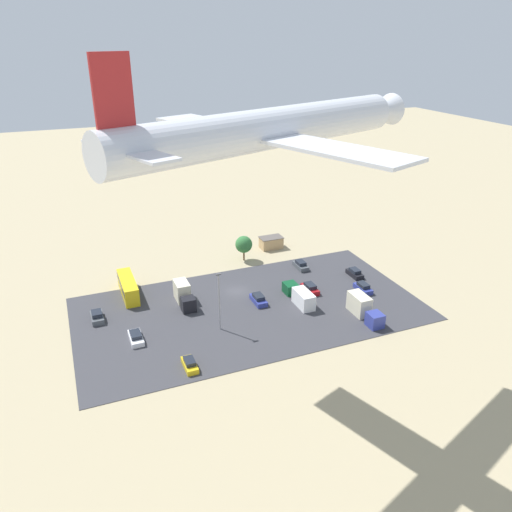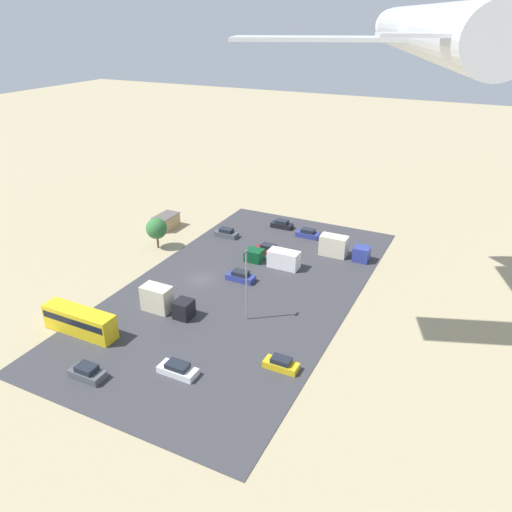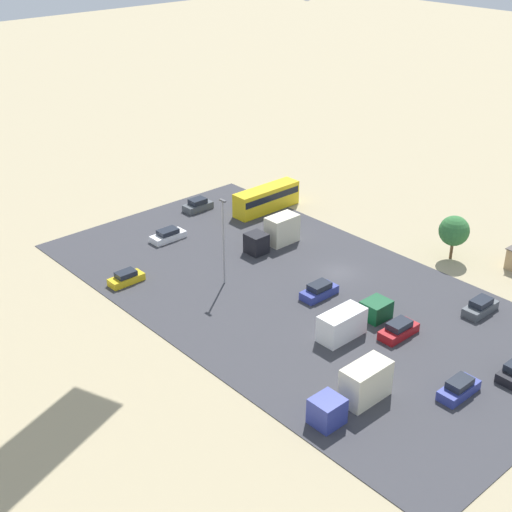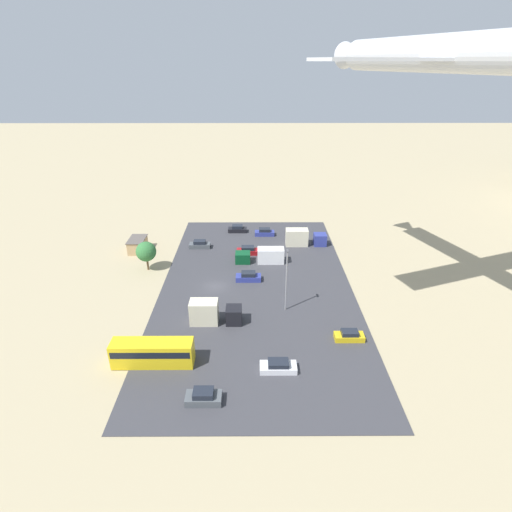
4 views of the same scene
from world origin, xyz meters
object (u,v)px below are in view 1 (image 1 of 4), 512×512
at_px(parked_car_4, 310,288).
at_px(parked_truck_0, 300,296).
at_px(shed_building, 271,242).
at_px(parked_car_0, 190,364).
at_px(bus, 128,286).
at_px(parked_car_5, 301,265).
at_px(parked_car_1, 355,273).
at_px(parked_car_6, 97,317).
at_px(parked_truck_2, 184,295).
at_px(parked_car_2, 136,337).
at_px(parked_car_3, 363,288).
at_px(parked_truck_1, 363,308).
at_px(airplane, 277,128).
at_px(parked_car_7, 258,299).

distance_m(parked_car_4, parked_truck_0, 4.74).
height_order(shed_building, parked_car_0, shed_building).
height_order(bus, parked_car_5, bus).
relative_size(parked_car_1, parked_truck_0, 0.45).
distance_m(parked_car_6, parked_truck_2, 15.33).
distance_m(parked_car_1, parked_truck_2, 34.78).
height_order(bus, parked_car_2, bus).
bearing_deg(parked_truck_2, parked_car_5, -168.95).
xyz_separation_m(shed_building, parked_car_0, (29.09, 36.76, -0.64)).
relative_size(parked_car_5, parked_truck_0, 0.47).
bearing_deg(parked_truck_2, parked_car_0, 77.84).
height_order(shed_building, parked_car_3, shed_building).
relative_size(bus, parked_car_0, 2.52).
xyz_separation_m(bus, parked_truck_1, (-36.37, 23.05, -0.21)).
relative_size(parked_car_6, parked_truck_1, 0.49).
bearing_deg(parked_car_1, bus, 168.29).
bearing_deg(airplane, parked_truck_2, 169.52).
xyz_separation_m(parked_car_0, parked_truck_1, (-31.63, -2.89, 0.99)).
relative_size(shed_building, parked_truck_0, 0.56).
bearing_deg(bus, parked_car_3, 160.03).
relative_size(parked_car_2, parked_car_5, 1.07).
bearing_deg(parked_car_1, parked_car_2, -171.43).
distance_m(shed_building, airplane, 60.91).
height_order(bus, parked_car_1, bus).
height_order(parked_car_3, parked_truck_1, parked_truck_1).
height_order(parked_car_0, parked_car_2, parked_car_0).
distance_m(parked_car_0, parked_car_2, 11.83).
bearing_deg(parked_car_7, parked_car_2, 9.96).
xyz_separation_m(parked_car_4, parked_truck_2, (23.25, -4.82, 0.97)).
xyz_separation_m(shed_building, airplane, (19.97, 46.22, 34.28)).
distance_m(parked_car_0, parked_truck_1, 31.78).
relative_size(parked_car_6, airplane, 0.10).
xyz_separation_m(parked_truck_0, airplane, (14.60, 20.95, 34.22)).
xyz_separation_m(shed_building, parked_truck_1, (-2.55, 33.87, 0.35)).
distance_m(parked_car_1, parked_car_5, 11.26).
bearing_deg(parked_car_3, parked_truck_0, -2.85).
relative_size(bus, parked_truck_1, 1.22).
relative_size(parked_car_2, parked_car_3, 1.07).
height_order(parked_car_1, parked_car_5, parked_car_5).
bearing_deg(shed_building, parked_car_5, 95.95).
bearing_deg(shed_building, parked_truck_2, 35.09).
height_order(parked_car_0, airplane, airplane).
bearing_deg(airplane, bus, -178.94).
height_order(parked_car_4, parked_truck_2, parked_truck_2).
xyz_separation_m(bus, parked_car_5, (-35.12, 1.58, -1.13)).
relative_size(parked_car_5, parked_truck_2, 0.57).
distance_m(parked_car_0, parked_truck_0, 26.36).
bearing_deg(parked_car_7, parked_truck_0, 159.25).
distance_m(shed_building, parked_truck_1, 33.97).
bearing_deg(parked_car_7, parked_car_1, -172.88).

